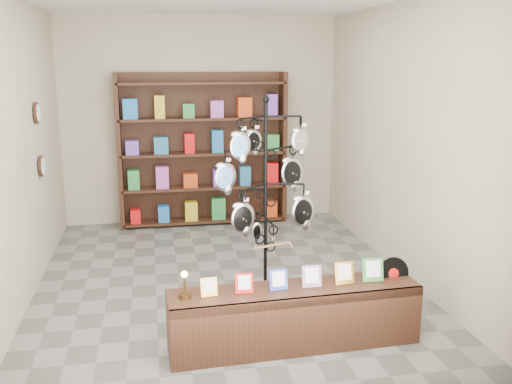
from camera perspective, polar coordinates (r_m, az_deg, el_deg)
ground at (r=6.39m, az=-3.16°, el=-8.76°), size 5.00×5.00×0.00m
room_envelope at (r=5.95m, az=-3.39°, el=7.99°), size 5.00×5.00×5.00m
display_tree at (r=5.65m, az=0.98°, el=0.82°), size 1.06×1.03×2.04m
front_shelf at (r=4.94m, az=3.87°, el=-12.31°), size 2.14×0.52×0.75m
back_shelving at (r=8.32m, az=-5.31°, el=3.76°), size 2.42×0.36×2.20m
wall_clocks at (r=6.85m, az=-20.86°, el=4.89°), size 0.03×0.24×0.84m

